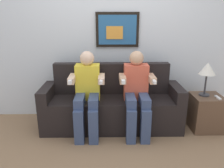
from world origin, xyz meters
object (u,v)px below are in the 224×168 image
side_table_right (206,112)px  table_lamp (207,70)px  person_on_left (87,91)px  spare_remote_on_table (218,97)px  person_on_right (137,90)px  couch (112,106)px

side_table_right → table_lamp: size_ratio=1.09×
person_on_left → table_lamp: 1.62m
table_lamp → spare_remote_on_table: table_lamp is taller
table_lamp → spare_remote_on_table: size_ratio=3.54×
person_on_left → side_table_right: person_on_left is taller
person_on_right → table_lamp: 0.98m
couch → side_table_right: couch is taller
person_on_left → side_table_right: bearing=2.1°
table_lamp → person_on_left: bearing=-177.0°
couch → spare_remote_on_table: 1.44m
person_on_left → spare_remote_on_table: person_on_left is taller
person_on_right → side_table_right: 1.06m
person_on_right → spare_remote_on_table: (1.09, -0.03, -0.10)m
couch → person_on_right: 0.47m
side_table_right → spare_remote_on_table: size_ratio=3.85×
person_on_right → spare_remote_on_table: bearing=-1.5°
spare_remote_on_table → person_on_right: bearing=178.5°
person_on_left → spare_remote_on_table: (1.74, -0.03, -0.10)m
side_table_right → spare_remote_on_table: bearing=-44.0°
person_on_left → table_lamp: bearing=3.0°
person_on_left → person_on_right: 0.65m
couch → table_lamp: (1.27, -0.08, 0.55)m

